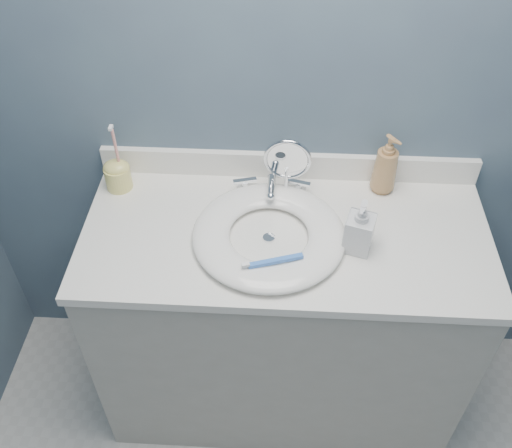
# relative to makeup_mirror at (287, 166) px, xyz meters

# --- Properties ---
(back_wall) EXTENTS (2.20, 0.02, 2.40)m
(back_wall) POSITION_rel_makeup_mirror_xyz_m (0.00, 0.11, 0.20)
(back_wall) COLOR #455568
(back_wall) RESTS_ON ground
(vanity_cabinet) EXTENTS (1.20, 0.55, 0.85)m
(vanity_cabinet) POSITION_rel_makeup_mirror_xyz_m (0.00, -0.17, -0.57)
(vanity_cabinet) COLOR #B2AEA3
(vanity_cabinet) RESTS_ON ground
(countertop) EXTENTS (1.22, 0.57, 0.03)m
(countertop) POSITION_rel_makeup_mirror_xyz_m (0.00, -0.17, -0.13)
(countertop) COLOR white
(countertop) RESTS_ON vanity_cabinet
(backsplash) EXTENTS (1.22, 0.02, 0.09)m
(backsplash) POSITION_rel_makeup_mirror_xyz_m (0.00, 0.10, -0.07)
(backsplash) COLOR white
(backsplash) RESTS_ON countertop
(basin) EXTENTS (0.45, 0.45, 0.04)m
(basin) POSITION_rel_makeup_mirror_xyz_m (-0.05, -0.20, -0.10)
(basin) COLOR white
(basin) RESTS_ON countertop
(drain) EXTENTS (0.04, 0.04, 0.01)m
(drain) POSITION_rel_makeup_mirror_xyz_m (-0.05, -0.20, -0.11)
(drain) COLOR silver
(drain) RESTS_ON countertop
(faucet) EXTENTS (0.25, 0.13, 0.07)m
(faucet) POSITION_rel_makeup_mirror_xyz_m (-0.05, -0.00, -0.09)
(faucet) COLOR silver
(faucet) RESTS_ON countertop
(makeup_mirror) EXTENTS (0.15, 0.08, 0.22)m
(makeup_mirror) POSITION_rel_makeup_mirror_xyz_m (0.00, 0.00, 0.00)
(makeup_mirror) COLOR silver
(makeup_mirror) RESTS_ON countertop
(soap_bottle_amber) EXTENTS (0.11, 0.11, 0.21)m
(soap_bottle_amber) POSITION_rel_makeup_mirror_xyz_m (0.31, 0.05, -0.02)
(soap_bottle_amber) COLOR #AB7D4D
(soap_bottle_amber) RESTS_ON countertop
(soap_bottle_clear) EXTENTS (0.10, 0.10, 0.17)m
(soap_bottle_clear) POSITION_rel_makeup_mirror_xyz_m (0.21, -0.22, -0.03)
(soap_bottle_clear) COLOR silver
(soap_bottle_clear) RESTS_ON countertop
(toothbrush_holder) EXTENTS (0.08, 0.08, 0.24)m
(toothbrush_holder) POSITION_rel_makeup_mirror_xyz_m (-0.54, 0.01, -0.06)
(toothbrush_holder) COLOR #E3D871
(toothbrush_holder) RESTS_ON countertop
(toothbrush_lying) EXTENTS (0.17, 0.07, 0.02)m
(toothbrush_lying) POSITION_rel_makeup_mirror_xyz_m (-0.03, -0.32, -0.07)
(toothbrush_lying) COLOR #3A72D0
(toothbrush_lying) RESTS_ON basin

